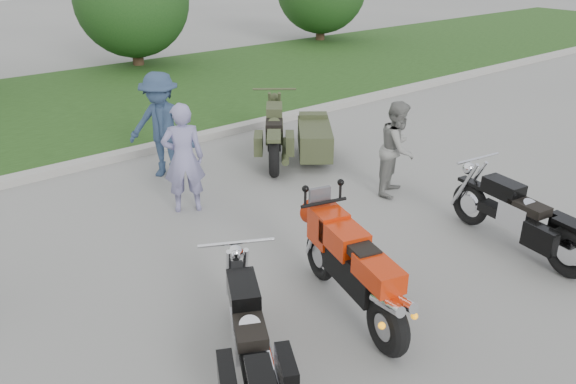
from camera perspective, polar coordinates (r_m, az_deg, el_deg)
ground at (r=6.88m, az=2.59°, el=-11.13°), size 80.00×80.00×0.00m
curb at (r=11.53m, az=-17.29°, el=3.43°), size 60.00×0.30×0.15m
grass_strip at (r=15.32m, az=-23.27°, el=7.63°), size 60.00×8.00×0.14m
tree_mid_right at (r=19.38m, az=-15.60°, el=18.31°), size 3.60×3.60×4.00m
sportbike_red at (r=6.40m, az=6.71°, el=-7.66°), size 0.78×2.18×1.05m
cruiser_left at (r=5.56m, az=-3.82°, el=-15.20°), size 1.20×2.16×0.90m
cruiser_right at (r=8.33m, az=22.80°, el=-2.71°), size 0.54×2.36×0.91m
cruiser_sidecar at (r=10.89m, az=1.03°, el=5.52°), size 2.10×2.38×0.99m
person_stripe at (r=8.84m, az=-10.57°, el=3.38°), size 0.76×0.66×1.77m
person_grey at (r=9.54m, az=11.07°, el=4.38°), size 0.96×0.89×1.60m
person_denim at (r=10.27m, az=-12.72°, el=6.60°), size 1.32×1.40×1.91m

